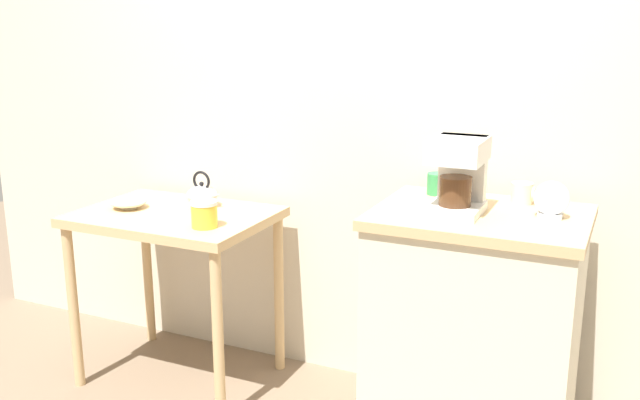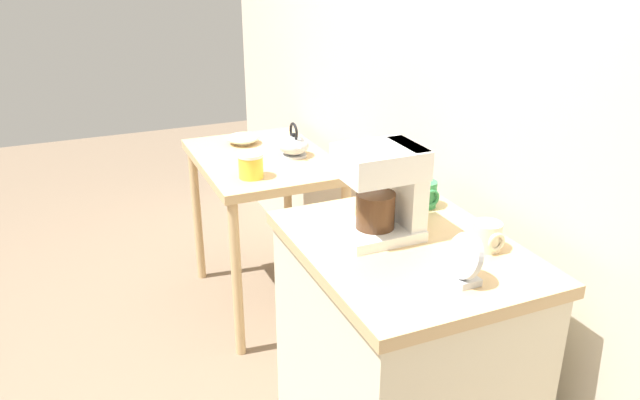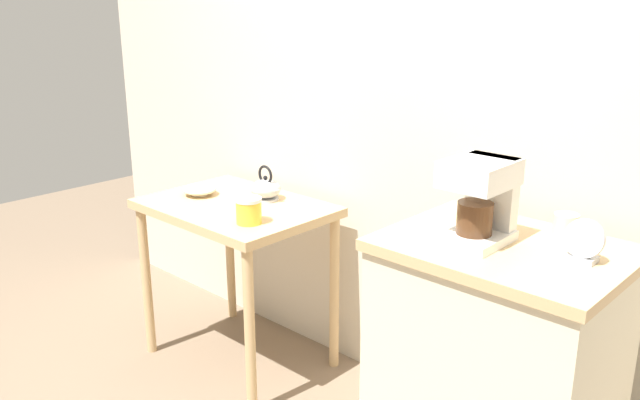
{
  "view_description": "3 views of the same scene",
  "coord_description": "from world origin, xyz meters",
  "px_view_note": "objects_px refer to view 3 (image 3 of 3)",
  "views": [
    {
      "loc": [
        1.11,
        -2.32,
        1.57
      ],
      "look_at": [
        0.02,
        0.05,
        0.9
      ],
      "focal_mm": 39.65,
      "sensor_mm": 36.0,
      "label": 1
    },
    {
      "loc": [
        1.94,
        -0.77,
        1.7
      ],
      "look_at": [
        0.22,
        -0.03,
        0.91
      ],
      "focal_mm": 34.94,
      "sensor_mm": 36.0,
      "label": 2
    },
    {
      "loc": [
        1.51,
        -1.73,
        1.66
      ],
      "look_at": [
        -0.13,
        0.04,
        0.91
      ],
      "focal_mm": 37.2,
      "sensor_mm": 36.0,
      "label": 3
    }
  ],
  "objects_px": {
    "canister_enamel": "(249,210)",
    "mug_small_cream": "(566,226)",
    "teakettle": "(266,189)",
    "table_clock": "(584,243)",
    "mug_tall_green": "(478,204)",
    "bowl_stoneware": "(200,189)",
    "coffee_maker": "(481,197)"
  },
  "relations": [
    {
      "from": "canister_enamel",
      "to": "mug_small_cream",
      "type": "xyz_separation_m",
      "value": [
        1.17,
        0.3,
        0.14
      ]
    },
    {
      "from": "teakettle",
      "to": "mug_small_cream",
      "type": "xyz_separation_m",
      "value": [
        1.36,
        0.03,
        0.14
      ]
    },
    {
      "from": "table_clock",
      "to": "mug_small_cream",
      "type": "bearing_deg",
      "value": 126.3
    },
    {
      "from": "mug_small_cream",
      "to": "table_clock",
      "type": "distance_m",
      "value": 0.2
    },
    {
      "from": "mug_tall_green",
      "to": "mug_small_cream",
      "type": "relative_size",
      "value": 0.99
    },
    {
      "from": "bowl_stoneware",
      "to": "mug_small_cream",
      "type": "distance_m",
      "value": 1.66
    },
    {
      "from": "bowl_stoneware",
      "to": "mug_tall_green",
      "type": "distance_m",
      "value": 1.35
    },
    {
      "from": "teakettle",
      "to": "mug_tall_green",
      "type": "xyz_separation_m",
      "value": [
        1.04,
        0.03,
        0.14
      ]
    },
    {
      "from": "coffee_maker",
      "to": "canister_enamel",
      "type": "bearing_deg",
      "value": -174.86
    },
    {
      "from": "mug_tall_green",
      "to": "mug_small_cream",
      "type": "height_order",
      "value": "mug_tall_green"
    },
    {
      "from": "canister_enamel",
      "to": "coffee_maker",
      "type": "xyz_separation_m",
      "value": [
        0.98,
        0.09,
        0.24
      ]
    },
    {
      "from": "mug_small_cream",
      "to": "table_clock",
      "type": "bearing_deg",
      "value": -53.7
    },
    {
      "from": "teakettle",
      "to": "coffee_maker",
      "type": "xyz_separation_m",
      "value": [
        1.17,
        -0.18,
        0.25
      ]
    },
    {
      "from": "bowl_stoneware",
      "to": "table_clock",
      "type": "relative_size",
      "value": 1.24
    },
    {
      "from": "table_clock",
      "to": "mug_tall_green",
      "type": "bearing_deg",
      "value": 159.35
    },
    {
      "from": "canister_enamel",
      "to": "coffee_maker",
      "type": "height_order",
      "value": "coffee_maker"
    },
    {
      "from": "teakettle",
      "to": "canister_enamel",
      "type": "height_order",
      "value": "teakettle"
    },
    {
      "from": "teakettle",
      "to": "coffee_maker",
      "type": "distance_m",
      "value": 1.21
    },
    {
      "from": "bowl_stoneware",
      "to": "teakettle",
      "type": "height_order",
      "value": "teakettle"
    },
    {
      "from": "teakettle",
      "to": "coffee_maker",
      "type": "relative_size",
      "value": 0.65
    },
    {
      "from": "bowl_stoneware",
      "to": "coffee_maker",
      "type": "xyz_separation_m",
      "value": [
        1.45,
        -0.02,
        0.27
      ]
    },
    {
      "from": "mug_small_cream",
      "to": "mug_tall_green",
      "type": "bearing_deg",
      "value": 179.42
    },
    {
      "from": "mug_tall_green",
      "to": "table_clock",
      "type": "relative_size",
      "value": 0.65
    },
    {
      "from": "coffee_maker",
      "to": "mug_small_cream",
      "type": "relative_size",
      "value": 3.13
    },
    {
      "from": "teakettle",
      "to": "mug_tall_green",
      "type": "bearing_deg",
      "value": 1.86
    },
    {
      "from": "canister_enamel",
      "to": "mug_tall_green",
      "type": "xyz_separation_m",
      "value": [
        0.86,
        0.3,
        0.14
      ]
    },
    {
      "from": "canister_enamel",
      "to": "teakettle",
      "type": "bearing_deg",
      "value": 125.13
    },
    {
      "from": "bowl_stoneware",
      "to": "mug_tall_green",
      "type": "xyz_separation_m",
      "value": [
        1.32,
        0.19,
        0.17
      ]
    },
    {
      "from": "mug_tall_green",
      "to": "mug_small_cream",
      "type": "xyz_separation_m",
      "value": [
        0.32,
        -0.0,
        -0.0
      ]
    },
    {
      "from": "mug_small_cream",
      "to": "teakettle",
      "type": "bearing_deg",
      "value": -178.71
    },
    {
      "from": "coffee_maker",
      "to": "mug_tall_green",
      "type": "height_order",
      "value": "coffee_maker"
    },
    {
      "from": "teakettle",
      "to": "bowl_stoneware",
      "type": "bearing_deg",
      "value": -149.86
    }
  ]
}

